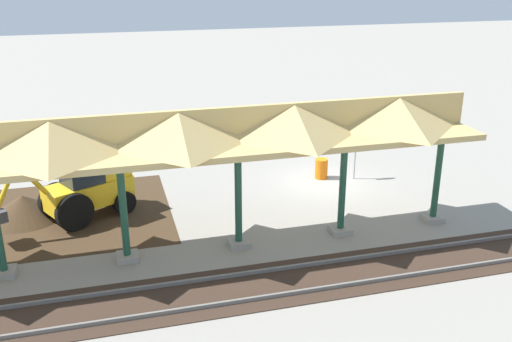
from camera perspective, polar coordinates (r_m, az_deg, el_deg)
The scene contains 8 objects.
ground_plane at distance 25.34m, azimuth 6.77°, elevation -1.16°, with size 120.00×120.00×0.00m, color gray.
dirt_work_zone at distance 23.17m, azimuth -19.16°, elevation -4.31°, with size 8.46×7.00×0.01m, color #42301E.
platform_canopy at distance 17.90m, azimuth -7.73°, elevation 3.77°, with size 19.98×3.20×4.90m.
rail_tracks at distance 19.27m, azimuth 15.14°, elevation -8.93°, with size 60.00×2.58×0.15m.
stop_sign at distance 25.45m, azimuth 9.95°, elevation 2.62°, with size 0.76×0.07×2.25m.
backhoe at distance 22.29m, azimuth -16.79°, elevation -1.51°, with size 5.25×3.52×2.82m.
dirt_mound at distance 23.58m, azimuth -22.10°, elevation -4.28°, with size 5.88×5.88×1.76m, color #42301E.
traffic_barrel at distance 25.71m, azimuth 6.55°, elevation 0.24°, with size 0.56×0.56×0.90m, color orange.
Camera 1 is at (9.08, 21.80, 9.21)m, focal length 40.00 mm.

